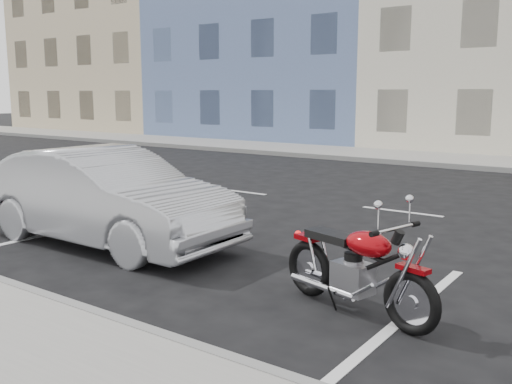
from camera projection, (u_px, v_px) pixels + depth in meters
sidewalk_far at (413, 157)px, 19.67m from camera, size 80.00×3.40×0.15m
curb_far at (394, 162)px, 18.30m from camera, size 80.00×0.12×0.16m
bldg_far_west at (144, 35)px, 36.78m from camera, size 12.00×12.00×12.00m
bldg_blue at (304, 11)px, 29.82m from camera, size 12.00×12.00×13.00m
motorcycle at (414, 289)px, 5.30m from camera, size 1.96×0.83×1.00m
sedan_silver at (105, 197)px, 8.55m from camera, size 4.40×1.56×1.44m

